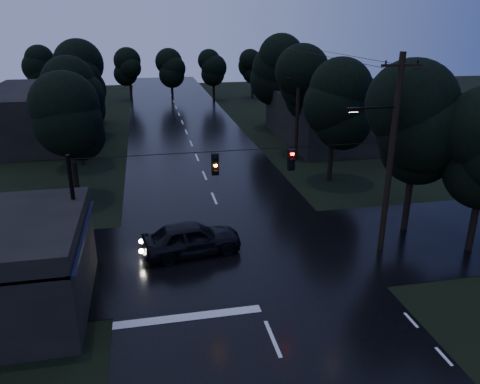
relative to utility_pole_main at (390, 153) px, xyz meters
name	(u,v)px	position (x,y,z in m)	size (l,w,h in m)	color
main_road	(197,158)	(-7.41, 19.00, -5.26)	(12.00, 120.00, 0.02)	black
cross_street	(237,254)	(-7.41, 1.00, -5.26)	(60.00, 9.00, 0.02)	black
building_far_right	(333,117)	(6.59, 23.00, -3.06)	(10.00, 14.00, 4.40)	black
building_far_left	(44,114)	(-21.41, 29.00, -2.76)	(10.00, 16.00, 5.00)	black
utility_pole_main	(390,153)	(0.00, 0.00, 0.00)	(3.50, 0.30, 10.00)	black
utility_pole_far	(297,114)	(0.89, 17.00, -1.38)	(2.00, 0.30, 7.50)	black
anchor_pole_left	(76,220)	(-14.91, 0.00, -2.26)	(0.18, 0.18, 6.00)	black
span_signals	(253,161)	(-6.85, -0.01, -0.01)	(15.00, 0.37, 1.12)	black
tree_corner_near	(417,127)	(2.59, 2.00, 0.74)	(4.48, 4.48, 9.44)	black
tree_left_a	(68,121)	(-16.41, 11.00, -0.02)	(3.92, 3.92, 8.26)	black
tree_left_b	(74,96)	(-17.01, 19.00, 0.36)	(4.20, 4.20, 8.85)	black
tree_left_c	(80,77)	(-17.61, 29.00, 0.74)	(4.48, 4.48, 9.44)	black
tree_right_a	(334,105)	(1.59, 11.00, 0.36)	(4.20, 4.20, 8.85)	black
tree_right_b	(305,85)	(2.19, 19.00, 0.74)	(4.48, 4.48, 9.44)	black
tree_right_c	(280,69)	(2.79, 29.00, 1.11)	(4.76, 4.76, 10.03)	black
car	(192,238)	(-9.68, 1.52, -4.40)	(2.04, 5.06, 1.72)	black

